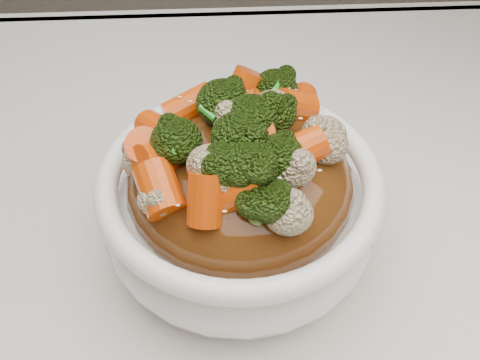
{
  "coord_description": "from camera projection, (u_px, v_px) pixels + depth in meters",
  "views": [
    {
      "loc": [
        -0.06,
        -0.25,
        1.12
      ],
      "look_at": [
        -0.05,
        0.03,
        0.82
      ],
      "focal_mm": 42.0,
      "sensor_mm": 36.0,
      "label": 1
    }
  ],
  "objects": [
    {
      "name": "sauce_base",
      "position": [
        240.0,
        183.0,
        0.41
      ],
      "size": [
        0.21,
        0.21,
        0.09
      ],
      "primitive_type": "ellipsoid",
      "rotation": [
        0.0,
        0.0,
        -0.34
      ],
      "color": "#50280D",
      "rests_on": "bowl"
    },
    {
      "name": "carrots",
      "position": [
        240.0,
        119.0,
        0.37
      ],
      "size": [
        0.21,
        0.21,
        0.05
      ],
      "primitive_type": null,
      "rotation": [
        0.0,
        0.0,
        -0.34
      ],
      "color": "#D14506",
      "rests_on": "sauce_base"
    },
    {
      "name": "broccoli",
      "position": [
        240.0,
        121.0,
        0.37
      ],
      "size": [
        0.21,
        0.21,
        0.04
      ],
      "primitive_type": null,
      "rotation": [
        0.0,
        0.0,
        -0.34
      ],
      "color": "black",
      "rests_on": "sauce_base"
    },
    {
      "name": "tablecloth",
      "position": [
        299.0,
        286.0,
        0.45
      ],
      "size": [
        1.2,
        0.8,
        0.04
      ],
      "primitive_type": "cube",
      "color": "silver",
      "rests_on": "dining_table"
    },
    {
      "name": "bowl",
      "position": [
        240.0,
        208.0,
        0.43
      ],
      "size": [
        0.27,
        0.27,
        0.08
      ],
      "primitive_type": null,
      "rotation": [
        0.0,
        0.0,
        -0.34
      ],
      "color": "white",
      "rests_on": "tablecloth"
    },
    {
      "name": "sesame_seeds",
      "position": [
        240.0,
        118.0,
        0.37
      ],
      "size": [
        0.19,
        0.19,
        0.01
      ],
      "primitive_type": null,
      "rotation": [
        0.0,
        0.0,
        -0.34
      ],
      "color": "beige",
      "rests_on": "sauce_base"
    },
    {
      "name": "scallions",
      "position": [
        240.0,
        118.0,
        0.37
      ],
      "size": [
        0.16,
        0.16,
        0.02
      ],
      "primitive_type": null,
      "rotation": [
        0.0,
        0.0,
        -0.34
      ],
      "color": "#23841E",
      "rests_on": "sauce_base"
    },
    {
      "name": "cauliflower",
      "position": [
        240.0,
        123.0,
        0.37
      ],
      "size": [
        0.21,
        0.21,
        0.03
      ],
      "primitive_type": null,
      "rotation": [
        0.0,
        0.0,
        -0.34
      ],
      "color": "#C8B189",
      "rests_on": "sauce_base"
    }
  ]
}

